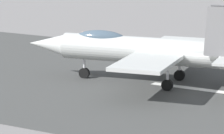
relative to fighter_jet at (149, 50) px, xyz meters
name	(u,v)px	position (x,y,z in m)	size (l,w,h in m)	color
ground_plane	(205,90)	(-4.12, -0.12, -2.39)	(400.00, 400.00, 0.00)	slate
runway_strip	(205,90)	(-4.14, -0.12, -2.38)	(240.00, 26.00, 0.02)	#3D3E3D
fighter_jet	(149,50)	(0.00, 0.00, 0.00)	(17.20, 13.33, 5.58)	#AFB2AF
crew_person	(83,41)	(10.61, -8.14, -1.52)	(0.70, 0.36, 1.74)	#1E2338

